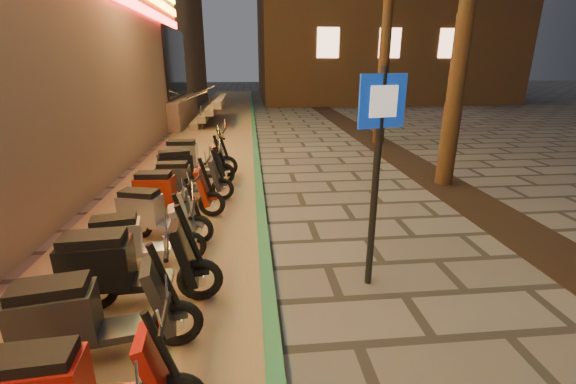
{
  "coord_description": "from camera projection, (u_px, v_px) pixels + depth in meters",
  "views": [
    {
      "loc": [
        -1.06,
        -1.57,
        2.82
      ],
      "look_at": [
        -0.59,
        3.22,
        1.2
      ],
      "focal_mm": 24.0,
      "sensor_mm": 36.0,
      "label": 1
    }
  ],
  "objects": [
    {
      "name": "parking_strip",
      "position": [
        200.0,
        160.0,
        11.66
      ],
      "size": [
        3.4,
        60.0,
        0.01
      ],
      "primitive_type": "cube",
      "color": "#8C7251",
      "rests_on": "ground"
    },
    {
      "name": "green_curb",
      "position": [
        256.0,
        158.0,
        11.81
      ],
      "size": [
        0.18,
        60.0,
        0.1
      ],
      "primitive_type": "cube",
      "color": "#296F46",
      "rests_on": "ground"
    },
    {
      "name": "planting_strip",
      "position": [
        492.0,
        214.0,
        7.52
      ],
      "size": [
        1.2,
        40.0,
        0.02
      ],
      "primitive_type": "cube",
      "color": "black",
      "rests_on": "ground"
    },
    {
      "name": "pedestrian_sign",
      "position": [
        378.0,
        152.0,
        4.62
      ],
      "size": [
        0.6,
        0.19,
        2.79
      ],
      "rotation": [
        0.0,
        0.0,
        0.27
      ],
      "color": "black",
      "rests_on": "ground"
    },
    {
      "name": "scooter_6",
      "position": [
        87.0,
        316.0,
        3.67
      ],
      "size": [
        1.72,
        0.74,
        1.21
      ],
      "rotation": [
        0.0,
        0.0,
        0.18
      ],
      "color": "black",
      "rests_on": "ground"
    },
    {
      "name": "scooter_7",
      "position": [
        123.0,
        266.0,
        4.51
      ],
      "size": [
        1.83,
        0.64,
        1.28
      ],
      "rotation": [
        0.0,
        0.0,
        0.07
      ],
      "color": "black",
      "rests_on": "ground"
    },
    {
      "name": "scooter_8",
      "position": [
        135.0,
        239.0,
        5.39
      ],
      "size": [
        1.55,
        0.71,
        1.09
      ],
      "rotation": [
        0.0,
        0.0,
        0.21
      ],
      "color": "black",
      "rests_on": "ground"
    },
    {
      "name": "scooter_9",
      "position": [
        155.0,
        212.0,
        6.31
      ],
      "size": [
        1.58,
        0.8,
        1.12
      ],
      "rotation": [
        0.0,
        0.0,
        -0.27
      ],
      "color": "black",
      "rests_on": "ground"
    },
    {
      "name": "scooter_10",
      "position": [
        169.0,
        192.0,
        7.24
      ],
      "size": [
        1.66,
        0.58,
        1.17
      ],
      "rotation": [
        0.0,
        0.0,
        -0.06
      ],
      "color": "black",
      "rests_on": "ground"
    },
    {
      "name": "scooter_11",
      "position": [
        185.0,
        179.0,
        8.08
      ],
      "size": [
        1.58,
        0.56,
        1.12
      ],
      "rotation": [
        0.0,
        0.0,
        0.0
      ],
      "color": "black",
      "rests_on": "ground"
    },
    {
      "name": "scooter_12",
      "position": [
        188.0,
        167.0,
        8.83
      ],
      "size": [
        1.75,
        0.93,
        1.24
      ],
      "rotation": [
        0.0,
        0.0,
        0.3
      ],
      "color": "black",
      "rests_on": "ground"
    },
    {
      "name": "scooter_13",
      "position": [
        193.0,
        157.0,
        9.8
      ],
      "size": [
        1.78,
        0.63,
        1.26
      ],
      "rotation": [
        0.0,
        0.0,
        -0.04
      ],
      "color": "black",
      "rests_on": "ground"
    }
  ]
}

